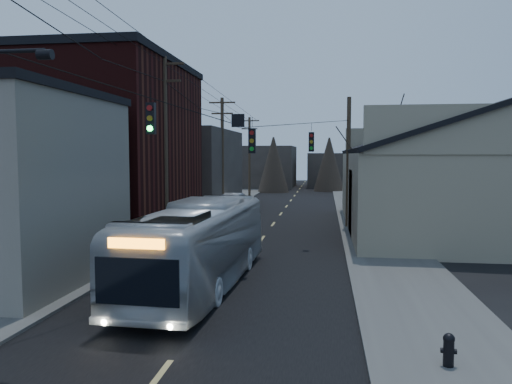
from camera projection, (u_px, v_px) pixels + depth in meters
road_surface at (279, 217)px, 38.27m from camera, size 9.00×110.00×0.02m
sidewalk_left at (196, 215)px, 39.16m from camera, size 4.00×110.00×0.12m
sidewalk_right at (365, 218)px, 37.38m from camera, size 4.00×110.00×0.12m
building_brick at (94, 151)px, 29.40m from camera, size 10.00×12.00×10.00m
building_left_far at (181, 169)px, 45.24m from camera, size 9.00×14.00×7.00m
warehouse at (477, 188)px, 31.35m from camera, size 16.16×20.60×7.73m
building_far_left at (260, 167)px, 73.44m from camera, size 10.00×12.00×6.00m
building_far_right at (348, 170)px, 76.63m from camera, size 12.00×14.00×5.00m
bare_tree at (380, 177)px, 27.23m from camera, size 0.40×0.40×7.20m
utility_lines at (223, 152)px, 32.54m from camera, size 11.24×45.28×10.50m
bus at (200, 245)px, 17.95m from camera, size 3.08×11.20×3.09m
parked_car at (231, 203)px, 41.73m from camera, size 2.21×4.88×1.55m
fire_hydrant at (449, 349)px, 11.02m from camera, size 0.36×0.26×0.75m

